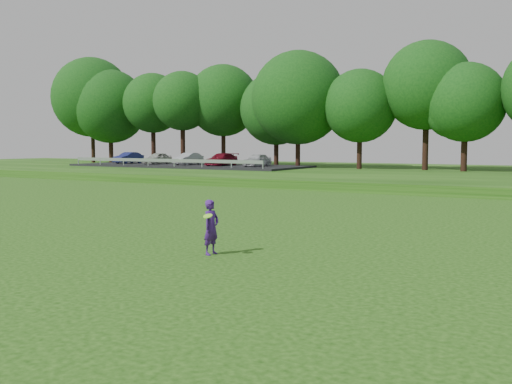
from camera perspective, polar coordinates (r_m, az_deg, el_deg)
The scene contains 6 objects.
ground at distance 16.88m, azimuth -9.61°, elevation -5.04°, with size 140.00×140.00×0.00m, color #153C0B.
berm at distance 48.00m, azimuth 17.49°, elevation 1.54°, with size 130.00×30.00×0.60m, color #153C0B.
walking_path at distance 34.54m, azimuth 12.24°, elevation -0.01°, with size 130.00×1.60×0.04m, color gray.
treeline at distance 52.10m, azimuth 18.72°, elevation 10.35°, with size 104.00×7.00×15.00m, color #0E4010, non-canonical shape.
parking_lot at distance 57.17m, azimuth -6.77°, elevation 2.94°, with size 24.00×9.00×1.38m.
woman at distance 14.87m, azimuth -4.50°, elevation -3.52°, with size 0.42×0.70×1.43m.
Camera 1 is at (10.72, -12.71, 2.88)m, focal length 40.00 mm.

